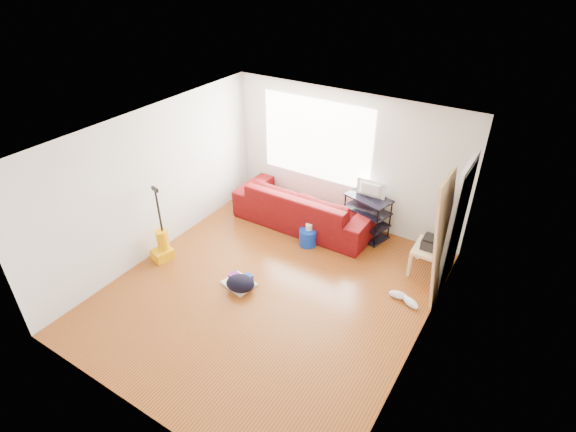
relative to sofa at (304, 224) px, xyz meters
The scene contains 13 objects.
room 2.27m from the sofa, 72.19° to the right, with size 4.51×5.01×2.51m.
sofa is the anchor object (origin of this frame).
tv_stand 1.23m from the sofa, 13.44° to the left, with size 0.88×0.65×0.79m.
tv 1.49m from the sofa, 13.44° to the left, with size 0.53×0.07×0.30m, color black.
side_table 2.50m from the sofa, ahead, with size 0.60×0.60×0.48m.
printer 2.53m from the sofa, ahead, with size 0.38×0.30×0.20m.
bucket 0.68m from the sofa, 55.08° to the right, with size 0.31×0.31×0.31m, color #0A2EA4.
toilet_paper 0.69m from the sofa, 53.47° to the right, with size 0.12×0.12×0.11m, color silver.
cleaning_tray 2.06m from the sofa, 89.21° to the right, with size 0.54×0.46×0.17m.
backpack 2.16m from the sofa, 87.02° to the right, with size 0.45×0.36×0.25m, color black.
sneakers 2.59m from the sofa, 24.50° to the right, with size 0.52×0.27×0.12m.
vacuum 2.67m from the sofa, 124.25° to the right, with size 0.35×0.38×1.33m.
door_panel 2.72m from the sofa, 13.87° to the right, with size 0.04×0.79×1.97m, color tan.
Camera 1 is at (3.04, -4.32, 4.67)m, focal length 28.00 mm.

